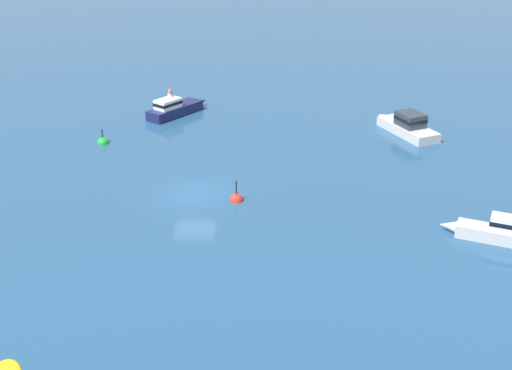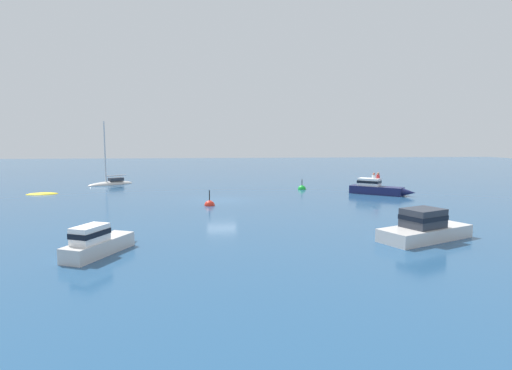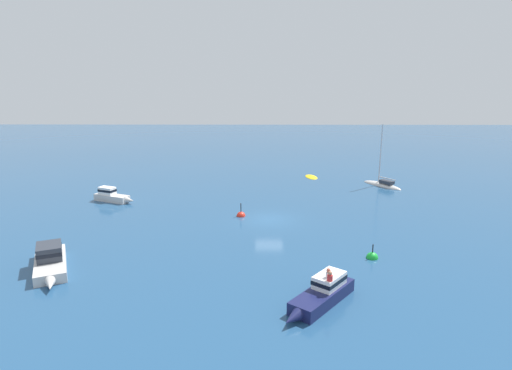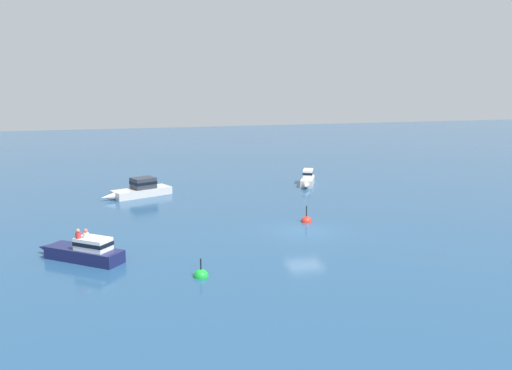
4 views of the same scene
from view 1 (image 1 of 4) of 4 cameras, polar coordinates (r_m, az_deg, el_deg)
The scene contains 6 objects.
ground_plane at distance 42.21m, azimuth -5.14°, elevation -0.66°, with size 160.00×160.00×0.00m, color navy.
cabin_cruiser at distance 56.15m, azimuth -6.65°, elevation 6.32°, with size 5.47×4.72×2.08m.
launch at distance 38.58m, azimuth 18.90°, elevation -3.52°, with size 2.75×4.75×1.46m.
motor_cruiser at distance 52.87m, azimuth 12.28°, elevation 4.79°, with size 6.54×3.97×1.67m.
channel_buoy at distance 41.14m, azimuth -1.61°, elevation -1.24°, with size 0.83×0.83×1.65m.
mooring_buoy at distance 51.14m, azimuth -12.41°, elevation 3.38°, with size 0.86×0.86×1.47m.
Camera 1 is at (38.16, 3.86, 17.62)m, focal length 48.86 mm.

